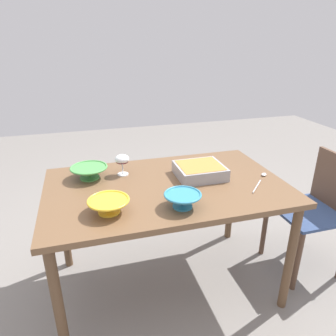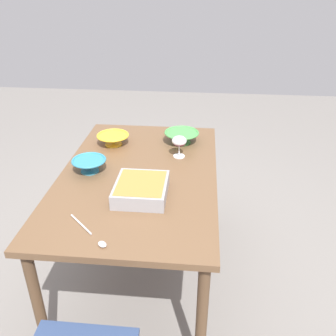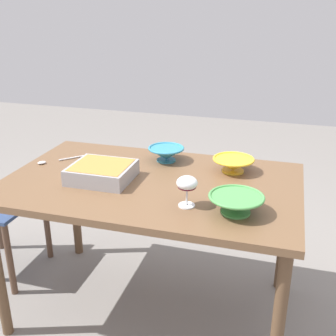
{
  "view_description": "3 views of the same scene",
  "coord_description": "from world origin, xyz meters",
  "px_view_note": "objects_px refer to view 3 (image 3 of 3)",
  "views": [
    {
      "loc": [
        0.43,
        1.56,
        1.53
      ],
      "look_at": [
        -0.02,
        -0.05,
        0.82
      ],
      "focal_mm": 32.84,
      "sensor_mm": 36.0,
      "label": 1
    },
    {
      "loc": [
        -1.75,
        -0.33,
        1.74
      ],
      "look_at": [
        0.0,
        -0.16,
        0.78
      ],
      "focal_mm": 39.25,
      "sensor_mm": 36.0,
      "label": 2
    },
    {
      "loc": [
        0.59,
        -1.72,
        1.53
      ],
      "look_at": [
        0.09,
        -0.02,
        0.82
      ],
      "focal_mm": 44.84,
      "sensor_mm": 36.0,
      "label": 3
    }
  ],
  "objects_px": {
    "casserole_dish": "(102,171)",
    "mixing_bowl": "(233,164)",
    "dining_table": "(152,195)",
    "serving_bowl": "(166,153)",
    "serving_spoon": "(55,160)",
    "small_bowl": "(236,203)",
    "wine_glass": "(187,185)"
  },
  "relations": [
    {
      "from": "wine_glass",
      "to": "casserole_dish",
      "type": "distance_m",
      "value": 0.48
    },
    {
      "from": "small_bowl",
      "to": "serving_spoon",
      "type": "height_order",
      "value": "small_bowl"
    },
    {
      "from": "wine_glass",
      "to": "casserole_dish",
      "type": "bearing_deg",
      "value": 160.84
    },
    {
      "from": "mixing_bowl",
      "to": "small_bowl",
      "type": "xyz_separation_m",
      "value": [
        0.07,
        -0.43,
        0.0
      ]
    },
    {
      "from": "small_bowl",
      "to": "serving_spoon",
      "type": "xyz_separation_m",
      "value": [
        -0.99,
        0.31,
        -0.04
      ]
    },
    {
      "from": "dining_table",
      "to": "serving_bowl",
      "type": "relative_size",
      "value": 7.25
    },
    {
      "from": "casserole_dish",
      "to": "wine_glass",
      "type": "bearing_deg",
      "value": -19.16
    },
    {
      "from": "wine_glass",
      "to": "serving_bowl",
      "type": "height_order",
      "value": "wine_glass"
    },
    {
      "from": "dining_table",
      "to": "serving_spoon",
      "type": "xyz_separation_m",
      "value": [
        -0.57,
        0.1,
        0.08
      ]
    },
    {
      "from": "dining_table",
      "to": "serving_spoon",
      "type": "relative_size",
      "value": 6.24
    },
    {
      "from": "mixing_bowl",
      "to": "wine_glass",
      "type": "bearing_deg",
      "value": -106.69
    },
    {
      "from": "mixing_bowl",
      "to": "serving_bowl",
      "type": "xyz_separation_m",
      "value": [
        -0.36,
        0.05,
        0.0
      ]
    },
    {
      "from": "serving_spoon",
      "to": "serving_bowl",
      "type": "bearing_deg",
      "value": 17.58
    },
    {
      "from": "dining_table",
      "to": "mixing_bowl",
      "type": "relative_size",
      "value": 6.72
    },
    {
      "from": "casserole_dish",
      "to": "dining_table",
      "type": "bearing_deg",
      "value": 13.09
    },
    {
      "from": "wine_glass",
      "to": "serving_spoon",
      "type": "height_order",
      "value": "wine_glass"
    },
    {
      "from": "wine_glass",
      "to": "casserole_dish",
      "type": "relative_size",
      "value": 0.47
    },
    {
      "from": "mixing_bowl",
      "to": "dining_table",
      "type": "bearing_deg",
      "value": -147.8
    },
    {
      "from": "casserole_dish",
      "to": "mixing_bowl",
      "type": "xyz_separation_m",
      "value": [
        0.58,
        0.28,
        -0.0
      ]
    },
    {
      "from": "serving_bowl",
      "to": "dining_table",
      "type": "bearing_deg",
      "value": -88.38
    },
    {
      "from": "mixing_bowl",
      "to": "serving_spoon",
      "type": "relative_size",
      "value": 0.93
    },
    {
      "from": "casserole_dish",
      "to": "serving_spoon",
      "type": "xyz_separation_m",
      "value": [
        -0.34,
        0.15,
        -0.04
      ]
    },
    {
      "from": "mixing_bowl",
      "to": "small_bowl",
      "type": "relative_size",
      "value": 0.92
    },
    {
      "from": "dining_table",
      "to": "wine_glass",
      "type": "bearing_deg",
      "value": -43.12
    },
    {
      "from": "casserole_dish",
      "to": "mixing_bowl",
      "type": "bearing_deg",
      "value": 25.37
    },
    {
      "from": "small_bowl",
      "to": "serving_bowl",
      "type": "height_order",
      "value": "same"
    },
    {
      "from": "dining_table",
      "to": "serving_spoon",
      "type": "height_order",
      "value": "serving_spoon"
    },
    {
      "from": "casserole_dish",
      "to": "serving_bowl",
      "type": "distance_m",
      "value": 0.39
    },
    {
      "from": "small_bowl",
      "to": "serving_spoon",
      "type": "bearing_deg",
      "value": 162.78
    },
    {
      "from": "casserole_dish",
      "to": "mixing_bowl",
      "type": "distance_m",
      "value": 0.64
    },
    {
      "from": "small_bowl",
      "to": "casserole_dish",
      "type": "bearing_deg",
      "value": 166.33
    },
    {
      "from": "dining_table",
      "to": "casserole_dish",
      "type": "xyz_separation_m",
      "value": [
        -0.23,
        -0.05,
        0.12
      ]
    }
  ]
}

